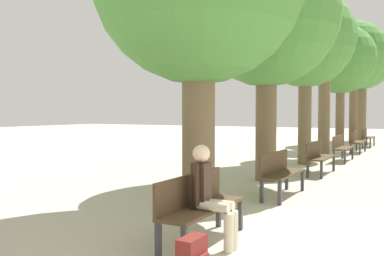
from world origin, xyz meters
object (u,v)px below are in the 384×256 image
(tree_row_1, at_px, (267,16))
(tree_row_2, at_px, (305,40))
(bench_row_0, at_px, (198,202))
(tree_row_5, at_px, (354,55))
(bench_row_1, at_px, (279,170))
(bench_row_5, at_px, (367,136))
(bench_row_2, at_px, (318,155))
(tree_row_3, at_px, (325,39))
(bench_row_4, at_px, (356,140))
(tree_row_6, at_px, (362,61))
(tree_row_4, at_px, (341,60))
(bench_row_3, at_px, (341,146))
(person_seated, at_px, (210,193))

(tree_row_1, distance_m, tree_row_2, 3.66)
(bench_row_0, relative_size, tree_row_5, 0.26)
(bench_row_1, bearing_deg, tree_row_2, 99.24)
(bench_row_1, distance_m, bench_row_5, 13.49)
(bench_row_2, xyz_separation_m, tree_row_3, (-0.87, 4.83, 3.84))
(bench_row_4, bearing_deg, tree_row_1, -95.93)
(bench_row_2, relative_size, bench_row_4, 1.00)
(bench_row_2, distance_m, tree_row_3, 6.23)
(bench_row_5, bearing_deg, bench_row_2, -90.00)
(bench_row_2, distance_m, bench_row_4, 6.75)
(bench_row_0, distance_m, tree_row_1, 6.18)
(bench_row_1, xyz_separation_m, tree_row_6, (-0.87, 18.44, 4.06))
(bench_row_4, bearing_deg, tree_row_4, 122.38)
(bench_row_3, bearing_deg, bench_row_2, -90.00)
(bench_row_3, xyz_separation_m, tree_row_4, (-0.87, 4.75, 3.41))
(tree_row_2, distance_m, person_seated, 9.48)
(tree_row_5, bearing_deg, bench_row_0, -87.31)
(tree_row_6, bearing_deg, person_seated, -87.15)
(bench_row_5, bearing_deg, tree_row_6, 100.01)
(tree_row_2, height_order, tree_row_3, tree_row_3)
(bench_row_3, xyz_separation_m, bench_row_4, (0.00, 3.37, 0.00))
(tree_row_2, relative_size, tree_row_5, 0.86)
(tree_row_4, relative_size, tree_row_5, 0.87)
(bench_row_0, bearing_deg, tree_row_6, 92.29)
(tree_row_4, bearing_deg, bench_row_2, -83.87)
(bench_row_3, xyz_separation_m, tree_row_6, (-0.87, 11.69, 4.06))
(bench_row_1, xyz_separation_m, tree_row_4, (-0.87, 11.50, 3.41))
(tree_row_3, bearing_deg, tree_row_1, -90.00)
(bench_row_4, bearing_deg, tree_row_6, 95.99)
(bench_row_5, distance_m, person_seated, 16.98)
(tree_row_6, height_order, person_seated, tree_row_6)
(bench_row_2, relative_size, person_seated, 1.32)
(tree_row_5, bearing_deg, tree_row_6, 90.00)
(bench_row_3, distance_m, tree_row_2, 3.75)
(tree_row_1, xyz_separation_m, tree_row_2, (-0.00, 3.66, -0.03))
(bench_row_5, distance_m, tree_row_3, 6.59)
(bench_row_1, bearing_deg, person_seated, -86.42)
(person_seated, bearing_deg, tree_row_3, 95.33)
(bench_row_2, bearing_deg, person_seated, -88.18)
(tree_row_1, height_order, tree_row_4, tree_row_1)
(bench_row_1, bearing_deg, tree_row_6, 92.71)
(tree_row_2, bearing_deg, tree_row_3, 90.00)
(bench_row_5, xyz_separation_m, tree_row_1, (-0.87, -11.78, 3.41))
(bench_row_4, xyz_separation_m, tree_row_1, (-0.87, -8.41, 3.41))
(tree_row_1, relative_size, tree_row_6, 0.90)
(bench_row_1, bearing_deg, bench_row_0, -90.00)
(bench_row_4, xyz_separation_m, tree_row_2, (-0.87, -4.75, 3.38))
(tree_row_3, bearing_deg, bench_row_1, -83.93)
(bench_row_1, height_order, tree_row_2, tree_row_2)
(bench_row_0, height_order, tree_row_1, tree_row_1)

